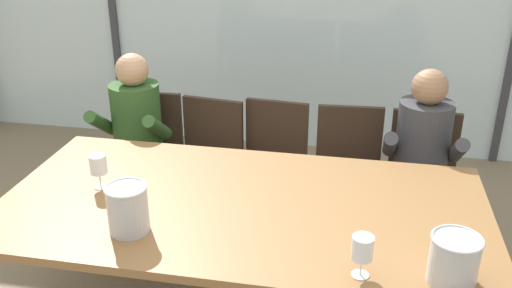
{
  "coord_description": "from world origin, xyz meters",
  "views": [
    {
      "loc": [
        0.5,
        -2.24,
        2.1
      ],
      "look_at": [
        0.0,
        0.35,
        0.92
      ],
      "focal_mm": 39.14,
      "sensor_mm": 36.0,
      "label": 1
    }
  ],
  "objects_px": {
    "chair_right_of_center": "(348,166)",
    "person_charcoal_jacket": "(422,157)",
    "chair_near_window_right": "(422,172)",
    "chair_left_of_center": "(208,156)",
    "chair_center": "(272,159)",
    "wine_glass_by_left_taster": "(362,250)",
    "chair_near_curtain": "(149,148)",
    "person_olive_shirt": "(133,134)",
    "dining_table": "(242,214)",
    "wine_glass_near_bucket": "(98,165)",
    "ice_bucket_primary": "(128,208)",
    "ice_bucket_secondary": "(454,259)"
  },
  "relations": [
    {
      "from": "dining_table",
      "to": "person_charcoal_jacket",
      "type": "xyz_separation_m",
      "value": [
        0.9,
        0.86,
        -0.02
      ]
    },
    {
      "from": "chair_right_of_center",
      "to": "person_charcoal_jacket",
      "type": "height_order",
      "value": "person_charcoal_jacket"
    },
    {
      "from": "chair_right_of_center",
      "to": "chair_left_of_center",
      "type": "bearing_deg",
      "value": 178.08
    },
    {
      "from": "chair_center",
      "to": "person_olive_shirt",
      "type": "bearing_deg",
      "value": -164.17
    },
    {
      "from": "chair_left_of_center",
      "to": "chair_near_curtain",
      "type": "bearing_deg",
      "value": -177.74
    },
    {
      "from": "chair_left_of_center",
      "to": "chair_right_of_center",
      "type": "height_order",
      "value": "same"
    },
    {
      "from": "chair_center",
      "to": "wine_glass_by_left_taster",
      "type": "relative_size",
      "value": 5.07
    },
    {
      "from": "dining_table",
      "to": "ice_bucket_secondary",
      "type": "height_order",
      "value": "ice_bucket_secondary"
    },
    {
      "from": "chair_near_window_right",
      "to": "wine_glass_by_left_taster",
      "type": "xyz_separation_m",
      "value": [
        -0.37,
        -1.47,
        0.37
      ]
    },
    {
      "from": "ice_bucket_primary",
      "to": "wine_glass_near_bucket",
      "type": "relative_size",
      "value": 1.24
    },
    {
      "from": "chair_near_window_right",
      "to": "chair_center",
      "type": "bearing_deg",
      "value": -178.09
    },
    {
      "from": "dining_table",
      "to": "wine_glass_near_bucket",
      "type": "bearing_deg",
      "value": 178.67
    },
    {
      "from": "wine_glass_near_bucket",
      "to": "chair_center",
      "type": "bearing_deg",
      "value": 55.07
    },
    {
      "from": "person_charcoal_jacket",
      "to": "wine_glass_by_left_taster",
      "type": "relative_size",
      "value": 6.9
    },
    {
      "from": "chair_right_of_center",
      "to": "person_charcoal_jacket",
      "type": "xyz_separation_m",
      "value": [
        0.42,
        -0.15,
        0.17
      ]
    },
    {
      "from": "chair_center",
      "to": "wine_glass_near_bucket",
      "type": "distance_m",
      "value": 1.29
    },
    {
      "from": "dining_table",
      "to": "chair_right_of_center",
      "type": "distance_m",
      "value": 1.14
    },
    {
      "from": "chair_near_curtain",
      "to": "chair_left_of_center",
      "type": "relative_size",
      "value": 1.0
    },
    {
      "from": "chair_left_of_center",
      "to": "chair_right_of_center",
      "type": "xyz_separation_m",
      "value": [
        0.92,
        0.03,
        0.0
      ]
    },
    {
      "from": "chair_center",
      "to": "wine_glass_by_left_taster",
      "type": "distance_m",
      "value": 1.63
    },
    {
      "from": "chair_center",
      "to": "wine_glass_near_bucket",
      "type": "bearing_deg",
      "value": -119.48
    },
    {
      "from": "wine_glass_near_bucket",
      "to": "person_olive_shirt",
      "type": "bearing_deg",
      "value": 102.39
    },
    {
      "from": "chair_near_curtain",
      "to": "chair_center",
      "type": "distance_m",
      "value": 0.86
    },
    {
      "from": "person_olive_shirt",
      "to": "wine_glass_by_left_taster",
      "type": "bearing_deg",
      "value": -41.36
    },
    {
      "from": "dining_table",
      "to": "chair_near_curtain",
      "type": "distance_m",
      "value": 1.36
    },
    {
      "from": "ice_bucket_primary",
      "to": "wine_glass_by_left_taster",
      "type": "relative_size",
      "value": 1.24
    },
    {
      "from": "dining_table",
      "to": "chair_right_of_center",
      "type": "xyz_separation_m",
      "value": [
        0.47,
        1.02,
        -0.19
      ]
    },
    {
      "from": "chair_right_of_center",
      "to": "chair_near_window_right",
      "type": "distance_m",
      "value": 0.46
    },
    {
      "from": "chair_left_of_center",
      "to": "chair_center",
      "type": "distance_m",
      "value": 0.43
    },
    {
      "from": "chair_near_curtain",
      "to": "dining_table",
      "type": "bearing_deg",
      "value": -52.15
    },
    {
      "from": "chair_right_of_center",
      "to": "dining_table",
      "type": "bearing_deg",
      "value": -118.81
    },
    {
      "from": "person_charcoal_jacket",
      "to": "chair_near_window_right",
      "type": "bearing_deg",
      "value": 80.65
    },
    {
      "from": "chair_near_window_right",
      "to": "ice_bucket_secondary",
      "type": "bearing_deg",
      "value": -88.72
    },
    {
      "from": "chair_center",
      "to": "person_olive_shirt",
      "type": "xyz_separation_m",
      "value": [
        -0.89,
        -0.16,
        0.17
      ]
    },
    {
      "from": "ice_bucket_secondary",
      "to": "person_charcoal_jacket",
      "type": "bearing_deg",
      "value": 89.92
    },
    {
      "from": "chair_right_of_center",
      "to": "wine_glass_by_left_taster",
      "type": "relative_size",
      "value": 5.07
    },
    {
      "from": "chair_near_curtain",
      "to": "person_charcoal_jacket",
      "type": "height_order",
      "value": "person_charcoal_jacket"
    },
    {
      "from": "chair_center",
      "to": "dining_table",
      "type": "bearing_deg",
      "value": -83.44
    },
    {
      "from": "chair_center",
      "to": "wine_glass_by_left_taster",
      "type": "height_order",
      "value": "wine_glass_by_left_taster"
    },
    {
      "from": "chair_near_window_right",
      "to": "person_charcoal_jacket",
      "type": "bearing_deg",
      "value": -99.25
    },
    {
      "from": "chair_near_curtain",
      "to": "person_olive_shirt",
      "type": "xyz_separation_m",
      "value": [
        -0.03,
        -0.17,
        0.17
      ]
    },
    {
      "from": "chair_right_of_center",
      "to": "wine_glass_near_bucket",
      "type": "distance_m",
      "value": 1.6
    },
    {
      "from": "chair_right_of_center",
      "to": "ice_bucket_secondary",
      "type": "bearing_deg",
      "value": -77.45
    },
    {
      "from": "person_charcoal_jacket",
      "to": "person_olive_shirt",
      "type": "bearing_deg",
      "value": -177.48
    },
    {
      "from": "chair_near_window_right",
      "to": "wine_glass_near_bucket",
      "type": "bearing_deg",
      "value": -146.32
    },
    {
      "from": "person_charcoal_jacket",
      "to": "dining_table",
      "type": "bearing_deg",
      "value": -133.68
    },
    {
      "from": "chair_left_of_center",
      "to": "person_olive_shirt",
      "type": "bearing_deg",
      "value": -156.86
    },
    {
      "from": "dining_table",
      "to": "chair_right_of_center",
      "type": "bearing_deg",
      "value": 64.98
    },
    {
      "from": "chair_left_of_center",
      "to": "chair_center",
      "type": "relative_size",
      "value": 1.0
    },
    {
      "from": "person_charcoal_jacket",
      "to": "ice_bucket_secondary",
      "type": "height_order",
      "value": "person_charcoal_jacket"
    }
  ]
}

